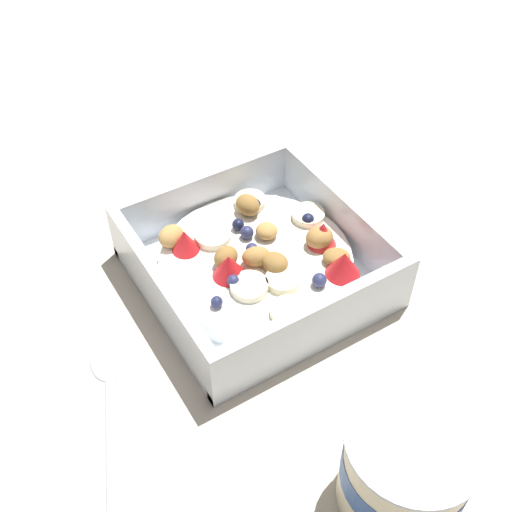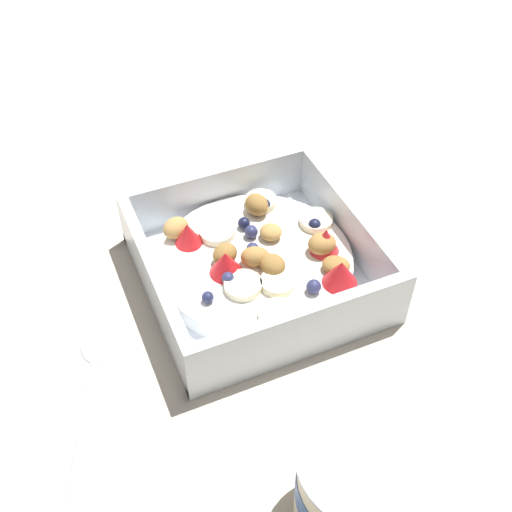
# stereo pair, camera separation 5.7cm
# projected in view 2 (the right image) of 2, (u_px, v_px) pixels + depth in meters

# --- Properties ---
(ground_plane) EXTENTS (2.40, 2.40, 0.00)m
(ground_plane) POSITION_uv_depth(u_px,v_px,m) (243.00, 288.00, 0.58)
(ground_plane) COLOR beige
(fruit_bowl) EXTENTS (0.20, 0.20, 0.06)m
(fruit_bowl) POSITION_uv_depth(u_px,v_px,m) (258.00, 263.00, 0.58)
(fruit_bowl) COLOR white
(fruit_bowl) RESTS_ON ground
(spoon) EXTENTS (0.08, 0.17, 0.01)m
(spoon) POSITION_uv_depth(u_px,v_px,m) (93.00, 364.00, 0.52)
(spoon) COLOR silver
(spoon) RESTS_ON ground
(yogurt_cup) EXTENTS (0.09, 0.09, 0.08)m
(yogurt_cup) POSITION_uv_depth(u_px,v_px,m) (360.00, 487.00, 0.41)
(yogurt_cup) COLOR beige
(yogurt_cup) RESTS_ON ground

